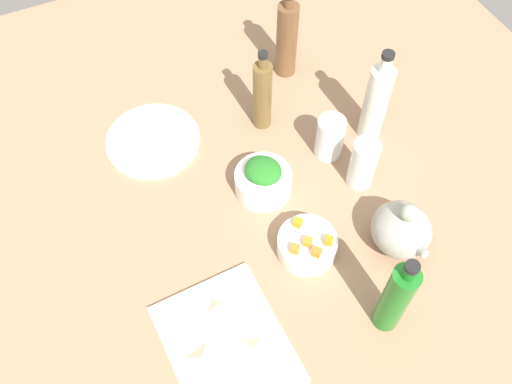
{
  "coord_description": "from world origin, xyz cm",
  "views": [
    {
      "loc": [
        63.42,
        -29.87,
        113.91
      ],
      "look_at": [
        0.0,
        0.0,
        8.0
      ],
      "focal_mm": 38.71,
      "sensor_mm": 36.0,
      "label": 1
    }
  ],
  "objects_px": {
    "cutting_board": "(226,344)",
    "drinking_glass_0": "(330,137)",
    "plate_tofu": "(153,140)",
    "bottle_1": "(376,102)",
    "bottle_0": "(287,39)",
    "bowl_greens": "(263,182)",
    "bowl_carrots": "(307,245)",
    "drinking_glass_1": "(363,164)",
    "bottle_2": "(262,95)",
    "teapot": "(402,229)",
    "bottle_3": "(396,298)"
  },
  "relations": [
    {
      "from": "cutting_board",
      "to": "drinking_glass_0",
      "type": "height_order",
      "value": "drinking_glass_0"
    },
    {
      "from": "plate_tofu",
      "to": "drinking_glass_0",
      "type": "height_order",
      "value": "drinking_glass_0"
    },
    {
      "from": "drinking_glass_0",
      "to": "bottle_1",
      "type": "bearing_deg",
      "value": 95.15
    },
    {
      "from": "plate_tofu",
      "to": "bottle_0",
      "type": "bearing_deg",
      "value": 101.36
    },
    {
      "from": "plate_tofu",
      "to": "bowl_greens",
      "type": "distance_m",
      "value": 0.32
    },
    {
      "from": "cutting_board",
      "to": "plate_tofu",
      "type": "distance_m",
      "value": 0.57
    },
    {
      "from": "bowl_greens",
      "to": "drinking_glass_0",
      "type": "distance_m",
      "value": 0.2
    },
    {
      "from": "bowl_carrots",
      "to": "drinking_glass_1",
      "type": "relative_size",
      "value": 0.98
    },
    {
      "from": "bowl_carrots",
      "to": "bottle_1",
      "type": "distance_m",
      "value": 0.4
    },
    {
      "from": "bottle_2",
      "to": "drinking_glass_0",
      "type": "xyz_separation_m",
      "value": [
        0.16,
        0.11,
        -0.05
      ]
    },
    {
      "from": "plate_tofu",
      "to": "bottle_1",
      "type": "height_order",
      "value": "bottle_1"
    },
    {
      "from": "bowl_carrots",
      "to": "teapot",
      "type": "bearing_deg",
      "value": 70.71
    },
    {
      "from": "teapot",
      "to": "drinking_glass_1",
      "type": "height_order",
      "value": "teapot"
    },
    {
      "from": "bowl_greens",
      "to": "bottle_1",
      "type": "xyz_separation_m",
      "value": [
        -0.05,
        0.33,
        0.08
      ]
    },
    {
      "from": "plate_tofu",
      "to": "bottle_1",
      "type": "relative_size",
      "value": 0.9
    },
    {
      "from": "bottle_1",
      "to": "bottle_3",
      "type": "distance_m",
      "value": 0.51
    },
    {
      "from": "bottle_1",
      "to": "drinking_glass_0",
      "type": "xyz_separation_m",
      "value": [
        0.01,
        -0.13,
        -0.06
      ]
    },
    {
      "from": "cutting_board",
      "to": "bottle_2",
      "type": "height_order",
      "value": "bottle_2"
    },
    {
      "from": "bowl_carrots",
      "to": "drinking_glass_0",
      "type": "distance_m",
      "value": 0.29
    },
    {
      "from": "drinking_glass_1",
      "to": "bottle_0",
      "type": "bearing_deg",
      "value": 178.92
    },
    {
      "from": "bottle_1",
      "to": "drinking_glass_1",
      "type": "height_order",
      "value": "bottle_1"
    },
    {
      "from": "teapot",
      "to": "bottle_2",
      "type": "xyz_separation_m",
      "value": [
        -0.45,
        -0.12,
        0.05
      ]
    },
    {
      "from": "bowl_greens",
      "to": "bottle_3",
      "type": "relative_size",
      "value": 0.53
    },
    {
      "from": "bottle_0",
      "to": "drinking_glass_1",
      "type": "bearing_deg",
      "value": -1.08
    },
    {
      "from": "bowl_greens",
      "to": "bowl_carrots",
      "type": "relative_size",
      "value": 1.02
    },
    {
      "from": "cutting_board",
      "to": "teapot",
      "type": "bearing_deg",
      "value": 96.69
    },
    {
      "from": "plate_tofu",
      "to": "teapot",
      "type": "xyz_separation_m",
      "value": [
        0.51,
        0.4,
        0.05
      ]
    },
    {
      "from": "bottle_0",
      "to": "bowl_greens",
      "type": "bearing_deg",
      "value": -34.39
    },
    {
      "from": "cutting_board",
      "to": "bottle_2",
      "type": "relative_size",
      "value": 1.19
    },
    {
      "from": "cutting_board",
      "to": "bottle_3",
      "type": "height_order",
      "value": "bottle_3"
    },
    {
      "from": "bottle_1",
      "to": "teapot",
      "type": "bearing_deg",
      "value": -20.5
    },
    {
      "from": "plate_tofu",
      "to": "bottle_3",
      "type": "xyz_separation_m",
      "value": [
        0.66,
        0.28,
        0.11
      ]
    },
    {
      "from": "cutting_board",
      "to": "plate_tofu",
      "type": "bearing_deg",
      "value": 175.9
    },
    {
      "from": "bowl_carrots",
      "to": "bottle_2",
      "type": "height_order",
      "value": "bottle_2"
    },
    {
      "from": "plate_tofu",
      "to": "bottle_1",
      "type": "xyz_separation_m",
      "value": [
        0.21,
        0.52,
        0.11
      ]
    },
    {
      "from": "bowl_greens",
      "to": "bottle_1",
      "type": "distance_m",
      "value": 0.34
    },
    {
      "from": "plate_tofu",
      "to": "drinking_glass_1",
      "type": "relative_size",
      "value": 1.77
    },
    {
      "from": "bottle_2",
      "to": "bottle_3",
      "type": "distance_m",
      "value": 0.6
    },
    {
      "from": "bottle_0",
      "to": "drinking_glass_0",
      "type": "distance_m",
      "value": 0.31
    },
    {
      "from": "bowl_greens",
      "to": "bottle_0",
      "type": "height_order",
      "value": "bottle_0"
    },
    {
      "from": "bowl_greens",
      "to": "teapot",
      "type": "xyz_separation_m",
      "value": [
        0.26,
        0.21,
        0.03
      ]
    },
    {
      "from": "bowl_greens",
      "to": "drinking_glass_0",
      "type": "relative_size",
      "value": 1.18
    },
    {
      "from": "plate_tofu",
      "to": "teapot",
      "type": "distance_m",
      "value": 0.65
    },
    {
      "from": "cutting_board",
      "to": "bottle_3",
      "type": "distance_m",
      "value": 0.35
    },
    {
      "from": "teapot",
      "to": "bottle_3",
      "type": "height_order",
      "value": "bottle_3"
    },
    {
      "from": "cutting_board",
      "to": "bowl_carrots",
      "type": "bearing_deg",
      "value": 115.87
    },
    {
      "from": "bowl_greens",
      "to": "bottle_2",
      "type": "distance_m",
      "value": 0.22
    },
    {
      "from": "bottle_1",
      "to": "bottle_2",
      "type": "distance_m",
      "value": 0.28
    },
    {
      "from": "bottle_1",
      "to": "bottle_3",
      "type": "height_order",
      "value": "bottle_1"
    },
    {
      "from": "bowl_carrots",
      "to": "bottle_1",
      "type": "height_order",
      "value": "bottle_1"
    }
  ]
}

